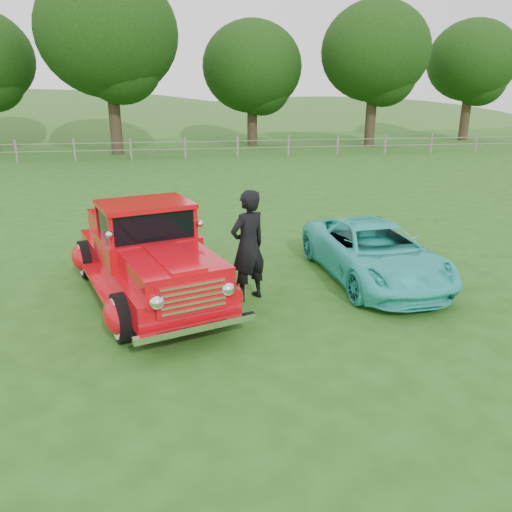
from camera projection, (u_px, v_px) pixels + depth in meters
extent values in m
plane|color=#234D14|center=(237.00, 333.00, 7.77)|extent=(140.00, 140.00, 0.00)
ellipsoid|color=#315D22|center=(28.00, 166.00, 60.74)|extent=(84.00, 60.00, 18.00)
ellipsoid|color=#315D22|center=(319.00, 148.00, 70.25)|extent=(72.00, 52.00, 14.00)
cube|color=slate|center=(185.00, 149.00, 28.20)|extent=(48.00, 0.04, 0.04)
cube|color=slate|center=(185.00, 142.00, 28.08)|extent=(48.00, 0.04, 0.04)
cylinder|color=#302218|center=(115.00, 113.00, 29.79)|extent=(0.70, 0.70, 4.84)
ellipsoid|color=black|center=(108.00, 33.00, 28.42)|extent=(8.00, 8.00, 7.20)
cylinder|color=#302218|center=(252.00, 118.00, 35.15)|extent=(0.70, 0.70, 3.74)
ellipsoid|color=black|center=(252.00, 67.00, 34.09)|extent=(6.80, 6.80, 6.12)
cylinder|color=#302218|center=(371.00, 114.00, 34.46)|extent=(0.70, 0.70, 4.40)
ellipsoid|color=black|center=(375.00, 51.00, 33.22)|extent=(7.20, 7.20, 6.48)
cylinder|color=#302218|center=(466.00, 113.00, 38.75)|extent=(0.70, 0.70, 4.18)
ellipsoid|color=black|center=(472.00, 61.00, 37.57)|extent=(6.60, 6.60, 5.94)
cylinder|color=black|center=(123.00, 318.00, 7.42)|extent=(0.46, 0.80, 0.76)
cylinder|color=black|center=(225.00, 297.00, 8.15)|extent=(0.46, 0.80, 0.76)
cylinder|color=black|center=(86.00, 259.00, 10.03)|extent=(0.46, 0.80, 0.76)
cylinder|color=black|center=(166.00, 248.00, 10.76)|extent=(0.46, 0.80, 0.76)
cube|color=#C1060F|center=(148.00, 266.00, 9.03)|extent=(2.89, 4.86, 0.44)
ellipsoid|color=#C1060F|center=(118.00, 316.00, 7.37)|extent=(0.62, 0.84, 0.54)
ellipsoid|color=#C1060F|center=(228.00, 294.00, 8.16)|extent=(0.62, 0.84, 0.54)
ellipsoid|color=#C1060F|center=(83.00, 258.00, 9.99)|extent=(0.62, 0.84, 0.54)
ellipsoid|color=#C1060F|center=(169.00, 246.00, 10.78)|extent=(0.62, 0.84, 0.54)
cube|color=#C1060F|center=(174.00, 272.00, 7.60)|extent=(1.75, 1.93, 0.42)
cube|color=#C1060F|center=(148.00, 246.00, 8.81)|extent=(1.93, 1.77, 0.44)
cube|color=black|center=(146.00, 220.00, 8.67)|extent=(1.72, 1.51, 0.50)
cube|color=#C1060F|center=(145.00, 204.00, 8.58)|extent=(1.82, 1.63, 0.08)
cube|color=#C1060F|center=(128.00, 229.00, 10.05)|extent=(1.72, 2.22, 0.45)
cube|color=white|center=(193.00, 297.00, 6.95)|extent=(1.04, 0.42, 0.50)
cube|color=white|center=(197.00, 328.00, 7.00)|extent=(1.75, 0.65, 0.10)
cube|color=white|center=(118.00, 241.00, 11.12)|extent=(1.66, 0.62, 0.10)
imported|color=#31C4BA|center=(374.00, 252.00, 9.88)|extent=(2.07, 4.15, 1.13)
imported|color=black|center=(248.00, 246.00, 8.76)|extent=(0.87, 0.78, 2.00)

